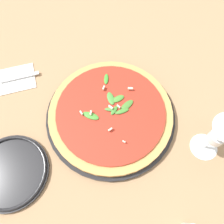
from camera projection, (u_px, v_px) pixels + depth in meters
The scene contains 6 objects.
ground_plane at pixel (111, 119), 0.63m from camera, with size 6.00×6.00×0.00m, color #9E7A56.
pizza_arugula_main at pixel (112, 114), 0.62m from camera, with size 0.37×0.37×0.05m.
wine_glass at pixel (220, 135), 0.50m from camera, with size 0.07×0.07×0.15m.
napkin at pixel (11, 80), 0.68m from camera, with size 0.17×0.13×0.01m.
fork at pixel (8, 80), 0.68m from camera, with size 0.19×0.07×0.00m.
side_plate_white at pixel (10, 172), 0.56m from camera, with size 0.20×0.20×0.02m.
Camera 1 is at (-0.01, 0.24, 0.58)m, focal length 35.00 mm.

